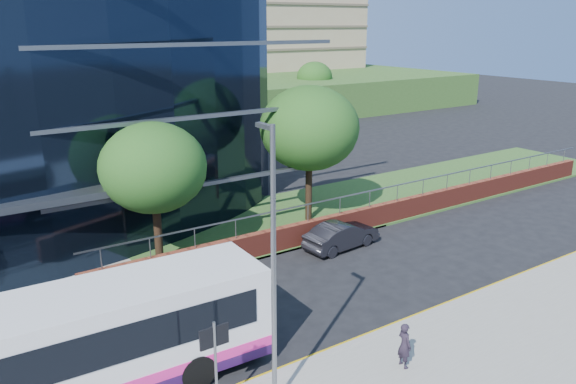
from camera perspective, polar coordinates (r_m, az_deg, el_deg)
grass_verge at (r=36.74m, az=11.32°, el=-0.04°), size 36.00×8.00×0.12m
retaining_wall at (r=31.38m, az=10.94°, el=-1.89°), size 34.00×0.40×2.11m
apartment_block at (r=78.22m, az=-9.16°, el=17.05°), size 60.00×42.00×30.00m
street_sign at (r=15.71m, az=-7.45°, el=-15.48°), size 0.85×0.09×2.80m
tree_far_c at (r=24.78m, az=-13.52°, el=2.40°), size 4.62×4.62×6.51m
tree_far_d at (r=29.69m, az=2.19°, el=6.48°), size 5.28×5.28×7.44m
tree_dist_e at (r=59.54m, az=-8.80°, el=10.86°), size 4.62×4.62×6.51m
tree_dist_f at (r=69.50m, az=2.71°, el=11.60°), size 4.29×4.29×6.05m
streetlight_east at (r=14.82m, az=-1.53°, el=-7.37°), size 0.15×0.77×8.00m
city_bus at (r=17.43m, az=-21.72°, el=-14.71°), size 12.21×3.16×3.28m
parked_car at (r=27.32m, az=5.46°, el=-4.40°), size 4.11×1.78×1.31m
pedestrian at (r=18.44m, az=11.74°, el=-14.99°), size 0.42×0.58×1.49m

